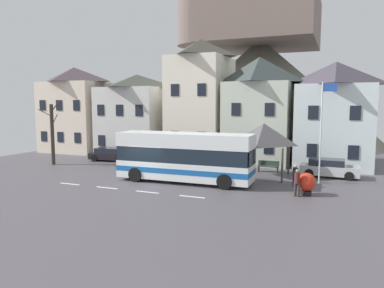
{
  "coord_description": "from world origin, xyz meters",
  "views": [
    {
      "loc": [
        12.35,
        -21.44,
        5.44
      ],
      "look_at": [
        1.82,
        4.3,
        2.33
      ],
      "focal_mm": 33.84,
      "sensor_mm": 36.0,
      "label": 1
    }
  ],
  "objects": [
    {
      "name": "parked_car_01",
      "position": [
        11.74,
        6.99,
        0.66
      ],
      "size": [
        4.17,
        1.94,
        1.34
      ],
      "rotation": [
        0.0,
        0.0,
        -0.03
      ],
      "color": "silver",
      "rests_on": "ground_plane"
    },
    {
      "name": "townhouse_02",
      "position": [
        -0.48,
        12.19,
        5.84
      ],
      "size": [
        5.24,
        6.45,
        11.68
      ],
      "color": "silver",
      "rests_on": "ground_plane"
    },
    {
      "name": "townhouse_04",
      "position": [
        11.9,
        12.38,
        4.5
      ],
      "size": [
        6.12,
        6.81,
        9.01
      ],
      "color": "silver",
      "rests_on": "ground_plane"
    },
    {
      "name": "parked_car_02",
      "position": [
        -3.06,
        6.29,
        0.69
      ],
      "size": [
        3.96,
        2.15,
        1.42
      ],
      "rotation": [
        0.0,
        0.0,
        -0.04
      ],
      "color": "maroon",
      "rests_on": "ground_plane"
    },
    {
      "name": "townhouse_00",
      "position": [
        -15.38,
        11.5,
        4.73
      ],
      "size": [
        6.85,
        5.06,
        9.45
      ],
      "color": "beige",
      "rests_on": "ground_plane"
    },
    {
      "name": "parked_car_00",
      "position": [
        -7.86,
        7.3,
        0.61
      ],
      "size": [
        4.08,
        2.35,
        1.24
      ],
      "rotation": [
        0.0,
        0.0,
        0.14
      ],
      "color": "black",
      "rests_on": "ground_plane"
    },
    {
      "name": "townhouse_01",
      "position": [
        -7.84,
        12.36,
        4.25
      ],
      "size": [
        6.67,
        6.79,
        8.5
      ],
      "color": "silver",
      "rests_on": "ground_plane"
    },
    {
      "name": "harbour_buoy",
      "position": [
        10.66,
        0.73,
        0.74
      ],
      "size": [
        1.09,
        1.09,
        1.34
      ],
      "color": "black",
      "rests_on": "ground_plane"
    },
    {
      "name": "bare_tree_00",
      "position": [
        -11.27,
        3.49,
        2.78
      ],
      "size": [
        1.78,
        1.04,
        5.65
      ],
      "color": "#382D28",
      "rests_on": "ground_plane"
    },
    {
      "name": "public_bench",
      "position": [
        7.19,
        7.33,
        0.47
      ],
      "size": [
        1.67,
        0.48,
        0.87
      ],
      "color": "#33473D",
      "rests_on": "ground_plane"
    },
    {
      "name": "pedestrian_00",
      "position": [
        10.18,
        0.16,
        0.86
      ],
      "size": [
        0.37,
        0.32,
        1.62
      ],
      "color": "#38332D",
      "rests_on": "ground_plane"
    },
    {
      "name": "townhouse_03",
      "position": [
        5.45,
        11.54,
        4.81
      ],
      "size": [
        5.76,
        5.14,
        9.62
      ],
      "color": "beige",
      "rests_on": "ground_plane"
    },
    {
      "name": "bus_shelter",
      "position": [
        7.15,
        5.31,
        3.18
      ],
      "size": [
        3.6,
        3.6,
        4.0
      ],
      "color": "#473D33",
      "rests_on": "ground_plane"
    },
    {
      "name": "flagpole",
      "position": [
        11.28,
        4.38,
        3.99
      ],
      "size": [
        0.95,
        0.1,
        6.87
      ],
      "color": "silver",
      "rests_on": "ground_plane"
    },
    {
      "name": "hilltop_castle",
      "position": [
        1.69,
        29.07,
        8.13
      ],
      "size": [
        32.75,
        32.75,
        20.8
      ],
      "color": "#646257",
      "rests_on": "ground_plane"
    },
    {
      "name": "pedestrian_01",
      "position": [
        9.8,
        2.64,
        0.87
      ],
      "size": [
        0.35,
        0.35,
        1.49
      ],
      "color": "#2D2D38",
      "rests_on": "ground_plane"
    },
    {
      "name": "transit_bus",
      "position": [
        2.48,
        1.3,
        1.72
      ],
      "size": [
        9.58,
        2.8,
        3.42
      ],
      "rotation": [
        0.0,
        0.0,
        0.03
      ],
      "color": "white",
      "rests_on": "ground_plane"
    },
    {
      "name": "ground_plane",
      "position": [
        0.0,
        -0.0,
        -0.03
      ],
      "size": [
        40.0,
        60.0,
        0.07
      ],
      "color": "#504B51"
    }
  ]
}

